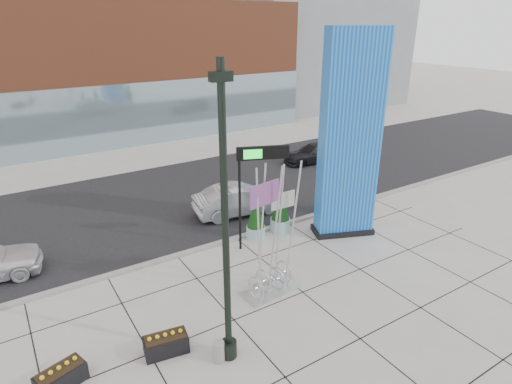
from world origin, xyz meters
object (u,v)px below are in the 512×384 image
blue_pylon (350,142)px  overhead_street_sign (256,160)px  concrete_bollard (219,352)px  car_silver_mid (240,200)px  lamp_post (226,254)px  public_art_sculpture (271,260)px

blue_pylon → overhead_street_sign: blue_pylon is taller
concrete_bollard → car_silver_mid: (5.86, 8.76, 0.45)m
lamp_post → concrete_bollard: bearing=-177.6°
lamp_post → concrete_bollard: size_ratio=12.73×
public_art_sculpture → car_silver_mid: 7.09m
public_art_sculpture → blue_pylon: bearing=15.9°
car_silver_mid → blue_pylon: bearing=-136.3°
lamp_post → overhead_street_sign: bearing=51.1°
car_silver_mid → public_art_sculpture: bearing=167.7°
overhead_street_sign → lamp_post: bearing=-107.1°
blue_pylon → lamp_post: bearing=-131.9°
public_art_sculpture → overhead_street_sign: 4.58m
blue_pylon → car_silver_mid: blue_pylon is taller
public_art_sculpture → lamp_post: bearing=-149.3°
blue_pylon → public_art_sculpture: blue_pylon is taller
overhead_street_sign → public_art_sculpture: bearing=-91.6°
overhead_street_sign → blue_pylon: bearing=5.5°
blue_pylon → car_silver_mid: 6.61m
concrete_bollard → car_silver_mid: size_ratio=0.14×
public_art_sculpture → overhead_street_sign: public_art_sculpture is taller
concrete_bollard → overhead_street_sign: (4.81, 5.53, 3.71)m
overhead_street_sign → car_silver_mid: bearing=93.8°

